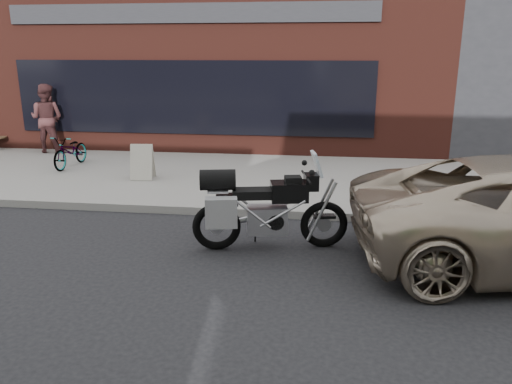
{
  "coord_description": "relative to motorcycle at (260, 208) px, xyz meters",
  "views": [
    {
      "loc": [
        1.6,
        -4.57,
        2.94
      ],
      "look_at": [
        0.64,
        2.74,
        0.85
      ],
      "focal_mm": 35.0,
      "sensor_mm": 36.0,
      "label": 1
    }
  ],
  "objects": [
    {
      "name": "ground",
      "position": [
        -0.73,
        -2.54,
        -0.65
      ],
      "size": [
        120.0,
        120.0,
        0.0
      ],
      "primitive_type": "plane",
      "color": "black",
      "rests_on": "ground"
    },
    {
      "name": "near_sidewalk",
      "position": [
        -0.73,
        4.46,
        -0.58
      ],
      "size": [
        44.0,
        6.0,
        0.15
      ],
      "primitive_type": "cube",
      "color": "gray",
      "rests_on": "ground"
    },
    {
      "name": "storefront",
      "position": [
        -2.73,
        11.44,
        1.6
      ],
      "size": [
        14.0,
        10.07,
        4.5
      ],
      "color": "#58241C",
      "rests_on": "ground"
    },
    {
      "name": "motorcycle",
      "position": [
        0.0,
        0.0,
        0.0
      ],
      "size": [
        2.37,
        1.06,
        1.51
      ],
      "rotation": [
        0.0,
        0.0,
        0.2
      ],
      "color": "black",
      "rests_on": "ground"
    },
    {
      "name": "bicycle_front",
      "position": [
        -5.28,
        4.36,
        -0.1
      ],
      "size": [
        0.58,
        1.53,
        0.8
      ],
      "primitive_type": "imported",
      "rotation": [
        0.0,
        0.0,
        -0.03
      ],
      "color": "gray",
      "rests_on": "near_sidewalk"
    },
    {
      "name": "sandwich_sign",
      "position": [
        -3.1,
        3.43,
        -0.11
      ],
      "size": [
        0.54,
        0.5,
        0.79
      ],
      "rotation": [
        0.0,
        0.0,
        0.1
      ],
      "color": "beige",
      "rests_on": "near_sidewalk"
    },
    {
      "name": "cafe_patron_left",
      "position": [
        -6.81,
        6.06,
        0.46
      ],
      "size": [
        0.94,
        0.73,
        1.92
      ],
      "primitive_type": "imported",
      "rotation": [
        0.0,
        0.0,
        3.15
      ],
      "color": "#562E2E",
      "rests_on": "near_sidewalk"
    }
  ]
}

